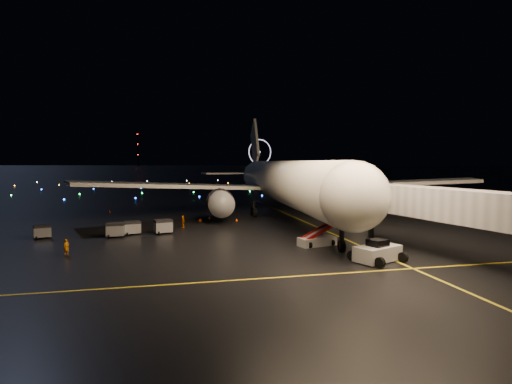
% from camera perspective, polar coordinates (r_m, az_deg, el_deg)
% --- Properties ---
extents(ground, '(2000.00, 2000.00, 0.00)m').
position_cam_1_polar(ground, '(339.53, -11.27, 2.75)').
color(ground, black).
rests_on(ground, ground).
extents(lane_centre, '(0.25, 80.00, 0.02)m').
position_cam_1_polar(lane_centre, '(58.62, 7.65, -4.51)').
color(lane_centre, yellow).
rests_on(lane_centre, ground).
extents(lane_cross, '(60.00, 0.25, 0.02)m').
position_cam_1_polar(lane_cross, '(30.82, -6.38, -12.63)').
color(lane_cross, yellow).
rests_on(lane_cross, ground).
extents(airliner, '(70.74, 67.60, 18.97)m').
position_cam_1_polar(airliner, '(68.12, 3.36, 4.75)').
color(airliner, white).
rests_on(airliner, ground).
extents(pushback_tug, '(4.81, 3.73, 2.04)m').
position_cam_1_polar(pushback_tug, '(37.96, 16.96, -7.98)').
color(pushback_tug, silver).
rests_on(pushback_tug, ground).
extents(belt_loader, '(6.27, 3.10, 2.94)m').
position_cam_1_polar(belt_loader, '(43.49, 8.74, -5.67)').
color(belt_loader, silver).
rests_on(belt_loader, ground).
extents(crew_a, '(0.67, 0.69, 1.59)m').
position_cam_1_polar(crew_a, '(42.82, -25.46, -7.12)').
color(crew_a, orange).
rests_on(crew_a, ground).
extents(crew_c, '(0.71, 1.06, 1.68)m').
position_cam_1_polar(crew_c, '(55.58, -10.41, -4.17)').
color(crew_c, orange).
rests_on(crew_c, ground).
extents(safety_cone_0, '(0.53, 0.53, 0.47)m').
position_cam_1_polar(safety_cone_0, '(60.83, -2.79, -3.94)').
color(safety_cone_0, '#FD4D00').
rests_on(safety_cone_0, ground).
extents(safety_cone_1, '(0.60, 0.60, 0.52)m').
position_cam_1_polar(safety_cone_1, '(62.39, -6.57, -3.73)').
color(safety_cone_1, '#FD4D00').
rests_on(safety_cone_1, ground).
extents(safety_cone_2, '(0.52, 0.52, 0.52)m').
position_cam_1_polar(safety_cone_2, '(60.97, -8.01, -3.93)').
color(safety_cone_2, '#FD4D00').
rests_on(safety_cone_2, ground).
extents(safety_cone_3, '(0.55, 0.55, 0.51)m').
position_cam_1_polar(safety_cone_3, '(75.10, -20.18, -2.61)').
color(safety_cone_3, '#FD4D00').
rests_on(safety_cone_3, ground).
extents(ferris_wheel, '(49.33, 16.80, 52.00)m').
position_cam_1_polar(ferris_wheel, '(780.12, 0.57, 5.60)').
color(ferris_wheel, black).
rests_on(ferris_wheel, ground).
extents(radio_mast, '(1.80, 1.80, 64.00)m').
position_cam_1_polar(radio_mast, '(781.38, -16.52, 5.86)').
color(radio_mast, black).
rests_on(radio_mast, ground).
extents(taxiway_lights, '(164.00, 92.00, 0.36)m').
position_cam_1_polar(taxiway_lights, '(145.81, -9.41, 0.82)').
color(taxiway_lights, black).
rests_on(taxiway_lights, ground).
extents(baggage_cart_0, '(2.41, 1.97, 1.78)m').
position_cam_1_polar(baggage_cart_0, '(51.46, -13.14, -4.83)').
color(baggage_cart_0, gray).
rests_on(baggage_cart_0, ground).
extents(baggage_cart_1, '(2.25, 1.85, 1.66)m').
position_cam_1_polar(baggage_cart_1, '(51.84, -17.30, -4.91)').
color(baggage_cart_1, gray).
rests_on(baggage_cart_1, ground).
extents(baggage_cart_2, '(2.08, 1.49, 1.73)m').
position_cam_1_polar(baggage_cart_2, '(50.72, -19.45, -5.13)').
color(baggage_cart_2, gray).
rests_on(baggage_cart_2, ground).
extents(baggage_cart_3, '(2.15, 1.81, 1.56)m').
position_cam_1_polar(baggage_cart_3, '(53.45, -28.23, -5.02)').
color(baggage_cart_3, gray).
rests_on(baggage_cart_3, ground).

